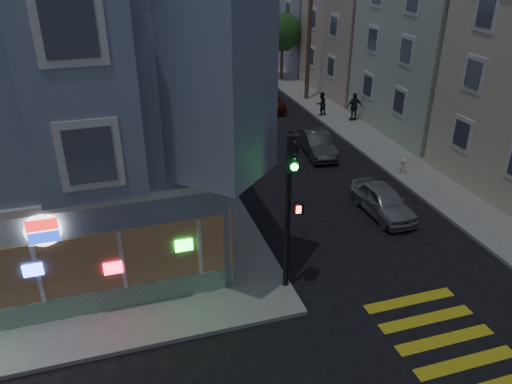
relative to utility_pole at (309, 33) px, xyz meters
name	(u,v)px	position (x,y,z in m)	size (l,w,h in m)	color
sidewalk_ne	(441,91)	(11.00, -1.00, -4.72)	(24.00, 42.00, 0.15)	gray
row_house_b	(478,38)	(7.50, -8.00, 0.60)	(12.00, 8.60, 10.50)	beige
row_house_c	(396,28)	(7.50, 1.00, -0.15)	(12.00, 8.60, 9.00)	tan
row_house_d	(344,4)	(7.50, 10.00, 0.60)	(12.00, 8.60, 10.50)	gray
utility_pole	(309,33)	(0.00, 0.00, 0.00)	(2.20, 0.30, 9.00)	#4C3826
street_tree_near	(282,32)	(0.20, 6.00, -0.86)	(3.00, 3.00, 5.30)	#4C3826
street_tree_far	(254,19)	(0.20, 14.00, -0.86)	(3.00, 3.00, 5.30)	#4C3826
pedestrian_a	(321,104)	(-0.58, -3.93, -3.88)	(0.75, 0.58, 1.54)	black
pedestrian_b	(354,107)	(1.00, -5.56, -3.75)	(1.06, 0.44, 1.80)	#25232B
parked_car_a	(383,201)	(-3.40, -16.87, -4.16)	(1.50, 3.74, 1.27)	#A2A5A9
parked_car_b	(317,143)	(-3.40, -9.80, -4.17)	(1.33, 3.82, 1.26)	#3A3C40
parked_car_c	(267,100)	(-3.40, -1.10, -4.20)	(1.67, 4.10, 1.19)	#5D1D15
parked_car_d	(240,75)	(-3.40, 5.96, -4.10)	(2.31, 5.02, 1.39)	gray
traffic_signal	(291,188)	(-9.18, -20.65, -0.89)	(0.71, 0.62, 5.56)	black
fire_hydrant	(403,166)	(-0.44, -13.73, -4.23)	(0.45, 0.26, 0.78)	silver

